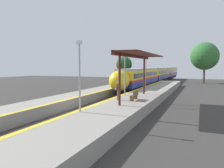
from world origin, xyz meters
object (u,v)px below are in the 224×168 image
at_px(lamppost_far, 146,69).
at_px(railway_signal, 130,73).
at_px(lamppost_near, 80,71).
at_px(lamppost_mid, 125,69).
at_px(person_waiting, 119,91).
at_px(train, 159,74).
at_px(platform_bench, 135,95).

bearing_deg(lamppost_far, railway_signal, 123.20).
height_order(lamppost_near, lamppost_mid, same).
bearing_deg(person_waiting, lamppost_near, -96.12).
distance_m(train, lamppost_far, 23.65).
height_order(railway_signal, lamppost_near, lamppost_near).
relative_size(person_waiting, lamppost_near, 0.35).
height_order(platform_bench, lamppost_mid, lamppost_mid).
bearing_deg(lamppost_mid, lamppost_near, -90.00).
bearing_deg(lamppost_near, lamppost_far, 90.00).
distance_m(train, lamppost_mid, 33.16).
height_order(railway_signal, lamppost_mid, lamppost_mid).
relative_size(railway_signal, lamppost_near, 0.95).
xyz_separation_m(person_waiting, lamppost_mid, (-0.64, 3.60, 1.93)).
relative_size(train, railway_signal, 13.06).
bearing_deg(train, railway_signal, -98.83).
bearing_deg(railway_signal, platform_bench, -71.17).
distance_m(platform_bench, lamppost_mid, 4.30).
relative_size(platform_bench, lamppost_mid, 0.34).
height_order(platform_bench, lamppost_near, lamppost_near).
bearing_deg(platform_bench, lamppost_far, 99.10).
xyz_separation_m(train, lamppost_far, (2.20, -23.49, 1.65)).
distance_m(person_waiting, lamppost_far, 13.31).
xyz_separation_m(person_waiting, lamppost_far, (-0.64, 13.16, 1.93)).
xyz_separation_m(railway_signal, lamppost_near, (4.73, -26.35, 0.99)).
height_order(person_waiting, lamppost_near, lamppost_near).
height_order(train, lamppost_near, lamppost_near).
distance_m(train, railway_signal, 16.47).
bearing_deg(railway_signal, lamppost_mid, -74.26).
distance_m(railway_signal, lamppost_mid, 17.47).
bearing_deg(lamppost_mid, platform_bench, -55.96).
distance_m(platform_bench, railway_signal, 20.92).
height_order(platform_bench, person_waiting, person_waiting).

